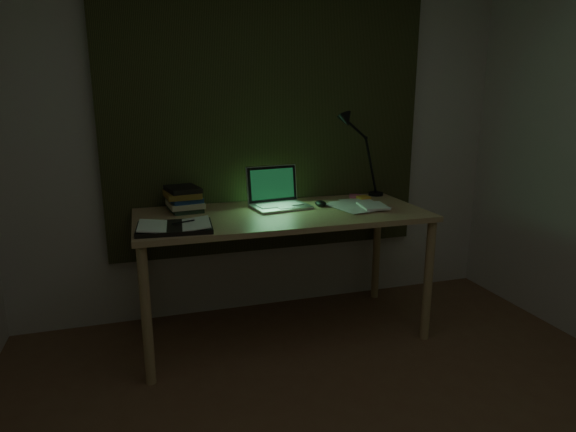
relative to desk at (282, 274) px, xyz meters
name	(u,v)px	position (x,y,z in m)	size (l,w,h in m)	color
wall_back	(267,136)	(0.03, 0.47, 0.84)	(3.50, 0.00, 2.50)	silver
curtain	(269,106)	(0.03, 0.43, 1.04)	(2.20, 0.06, 2.00)	#2A2E17
desk	(282,274)	(0.00, 0.00, 0.00)	(1.79, 0.78, 0.82)	tan
laptop	(281,188)	(0.03, 0.12, 0.54)	(0.36, 0.40, 0.26)	silver
open_textbook	(175,227)	(-0.67, -0.21, 0.42)	(0.40, 0.28, 0.03)	white
book_stack	(183,198)	(-0.58, 0.22, 0.49)	(0.20, 0.24, 0.16)	white
loose_papers	(364,207)	(0.54, -0.04, 0.42)	(0.36, 0.38, 0.02)	white
mouse	(321,204)	(0.29, 0.08, 0.43)	(0.07, 0.10, 0.04)	black
sticky_yellow	(363,197)	(0.66, 0.23, 0.42)	(0.08, 0.08, 0.02)	yellow
sticky_pink	(355,196)	(0.63, 0.29, 0.42)	(0.08, 0.08, 0.02)	#DB5580
desk_lamp	(377,156)	(0.80, 0.31, 0.69)	(0.38, 0.30, 0.57)	black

